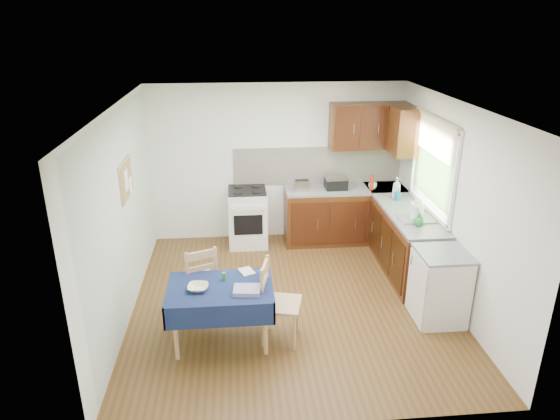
{
  "coord_description": "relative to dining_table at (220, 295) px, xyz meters",
  "views": [
    {
      "loc": [
        -0.65,
        -5.52,
        3.43
      ],
      "look_at": [
        -0.13,
        0.21,
        1.18
      ],
      "focal_mm": 32.0,
      "sensor_mm": 36.0,
      "label": 1
    }
  ],
  "objects": [
    {
      "name": "corkboard",
      "position": [
        -1.1,
        1.06,
        1.01
      ],
      "size": [
        0.04,
        0.62,
        0.47
      ],
      "color": "tan",
      "rests_on": "wall_left"
    },
    {
      "name": "dish_rack",
      "position": [
        2.58,
        1.18,
        0.34
      ],
      "size": [
        0.44,
        0.34,
        0.21
      ],
      "rotation": [
        0.0,
        0.0,
        -0.27
      ],
      "color": "gray",
      "rests_on": "worktop_right"
    },
    {
      "name": "worktop_corner",
      "position": [
        2.57,
        2.56,
        0.29
      ],
      "size": [
        0.6,
        0.6,
        0.04
      ],
      "primitive_type": "cube",
      "color": "slate",
      "rests_on": "base_cabinets"
    },
    {
      "name": "sandwich_press",
      "position": [
        1.76,
        2.54,
        0.41
      ],
      "size": [
        0.33,
        0.29,
        0.19
      ],
      "rotation": [
        0.0,
        0.0,
        0.1
      ],
      "color": "black",
      "rests_on": "worktop_back"
    },
    {
      "name": "ceiling",
      "position": [
        0.87,
        0.76,
        1.91
      ],
      "size": [
        4.0,
        4.2,
        0.02
      ],
      "primitive_type": "cube",
      "color": "white",
      "rests_on": "wall_back"
    },
    {
      "name": "stove",
      "position": [
        0.37,
        2.56,
        -0.13
      ],
      "size": [
        0.6,
        0.61,
        0.92
      ],
      "color": "white",
      "rests_on": "ground"
    },
    {
      "name": "toaster",
      "position": [
        1.22,
        2.49,
        0.4
      ],
      "size": [
        0.24,
        0.15,
        0.18
      ],
      "rotation": [
        0.0,
        0.0,
        0.02
      ],
      "color": "#B2B3B7",
      "rests_on": "worktop_back"
    },
    {
      "name": "soap_bottle_b",
      "position": [
        2.57,
        1.94,
        0.4
      ],
      "size": [
        0.09,
        0.09,
        0.18
      ],
      "primitive_type": "imported",
      "rotation": [
        0.0,
        0.0,
        1.77
      ],
      "color": "#1B64A2",
      "rests_on": "worktop_right"
    },
    {
      "name": "floor",
      "position": [
        0.87,
        0.76,
        -0.59
      ],
      "size": [
        4.2,
        4.2,
        0.0
      ],
      "primitive_type": "plane",
      "color": "#4C3414",
      "rests_on": "ground"
    },
    {
      "name": "sauce_bottle",
      "position": [
        2.3,
        2.41,
        0.43
      ],
      "size": [
        0.05,
        0.05,
        0.24
      ],
      "primitive_type": "cylinder",
      "color": "red",
      "rests_on": "worktop_back"
    },
    {
      "name": "plate_bowl",
      "position": [
        -0.23,
        -0.04,
        0.13
      ],
      "size": [
        0.24,
        0.24,
        0.05
      ],
      "primitive_type": "imported",
      "rotation": [
        0.0,
        0.0,
        -0.1
      ],
      "color": "beige",
      "rests_on": "dining_table"
    },
    {
      "name": "wall_right",
      "position": [
        2.87,
        0.76,
        0.66
      ],
      "size": [
        0.02,
        4.2,
        2.5
      ],
      "primitive_type": "cube",
      "color": "white",
      "rests_on": "ground"
    },
    {
      "name": "worktop_back",
      "position": [
        1.92,
        2.56,
        0.29
      ],
      "size": [
        1.9,
        0.6,
        0.04
      ],
      "primitive_type": "cube",
      "color": "slate",
      "rests_on": "base_cabinets"
    },
    {
      "name": "base_cabinets",
      "position": [
        2.23,
        2.02,
        -0.16
      ],
      "size": [
        1.9,
        2.3,
        0.86
      ],
      "color": "#351B09",
      "rests_on": "ground"
    },
    {
      "name": "dining_table",
      "position": [
        0.0,
        0.0,
        0.0
      ],
      "size": [
        1.15,
        0.78,
        0.69
      ],
      "rotation": [
        0.0,
        0.0,
        -0.09
      ],
      "color": "#0F173C",
      "rests_on": "ground"
    },
    {
      "name": "splashback",
      "position": [
        1.52,
        2.84,
        0.61
      ],
      "size": [
        2.7,
        0.02,
        0.6
      ],
      "primitive_type": "cube",
      "color": "white",
      "rests_on": "wall_back"
    },
    {
      "name": "soap_bottle_a",
      "position": [
        2.57,
        2.03,
        0.47
      ],
      "size": [
        0.17,
        0.17,
        0.32
      ],
      "primitive_type": "imported",
      "rotation": [
        0.0,
        0.0,
        0.52
      ],
      "color": "white",
      "rests_on": "worktop_right"
    },
    {
      "name": "book",
      "position": [
        0.23,
        0.28,
        0.11
      ],
      "size": [
        0.21,
        0.24,
        0.02
      ],
      "primitive_type": "imported",
      "rotation": [
        0.0,
        0.0,
        0.37
      ],
      "color": "white",
      "rests_on": "dining_table"
    },
    {
      "name": "kettle",
      "position": [
        2.59,
        1.2,
        0.44
      ],
      "size": [
        0.17,
        0.17,
        0.29
      ],
      "color": "white",
      "rests_on": "worktop_right"
    },
    {
      "name": "tea_towel",
      "position": [
        0.29,
        -0.14,
        0.13
      ],
      "size": [
        0.3,
        0.25,
        0.05
      ],
      "primitive_type": "cube",
      "rotation": [
        0.0,
        0.0,
        -0.1
      ],
      "color": "navy",
      "rests_on": "dining_table"
    },
    {
      "name": "worktop_right",
      "position": [
        2.57,
        1.41,
        0.29
      ],
      "size": [
        0.6,
        1.7,
        0.04
      ],
      "primitive_type": "cube",
      "color": "slate",
      "rests_on": "base_cabinets"
    },
    {
      "name": "chair_near",
      "position": [
        0.62,
        -0.02,
        -0.08
      ],
      "size": [
        0.51,
        0.51,
        0.96
      ],
      "rotation": [
        0.0,
        0.0,
        1.33
      ],
      "color": "tan",
      "rests_on": "ground"
    },
    {
      "name": "window",
      "position": [
        2.84,
        1.46,
        1.06
      ],
      "size": [
        0.04,
        1.48,
        1.26
      ],
      "color": "#2D5121",
      "rests_on": "wall_right"
    },
    {
      "name": "soap_bottle_c",
      "position": [
        2.53,
        0.98,
        0.4
      ],
      "size": [
        0.13,
        0.13,
        0.17
      ],
      "primitive_type": "imported",
      "rotation": [
        0.0,
        0.0,
        3.18
      ],
      "color": "#227E2B",
      "rests_on": "worktop_right"
    },
    {
      "name": "yellow_packet",
      "position": [
        1.83,
        2.69,
        0.39
      ],
      "size": [
        0.13,
        0.11,
        0.15
      ],
      "primitive_type": "cube",
      "rotation": [
        0.0,
        0.0,
        -0.37
      ],
      "color": "yellow",
      "rests_on": "worktop_back"
    },
    {
      "name": "wall_back",
      "position": [
        0.87,
        2.86,
        0.66
      ],
      "size": [
        4.0,
        0.02,
        2.5
      ],
      "primitive_type": "cube",
      "color": "white",
      "rests_on": "ground"
    },
    {
      "name": "wall_front",
      "position": [
        0.87,
        -1.34,
        0.66
      ],
      "size": [
        4.0,
        0.02,
        2.5
      ],
      "primitive_type": "cube",
      "color": "white",
      "rests_on": "ground"
    },
    {
      "name": "wall_left",
      "position": [
        -1.13,
        0.76,
        0.66
      ],
      "size": [
        0.02,
        4.2,
        2.5
      ],
      "primitive_type": "cube",
      "color": "silver",
      "rests_on": "ground"
    },
    {
      "name": "upper_cabinets",
      "position": [
        2.4,
        2.56,
        1.26
      ],
      "size": [
        1.2,
        0.85,
        0.7
      ],
      "color": "#351B09",
      "rests_on": "wall_back"
    },
    {
      "name": "cup",
      "position": [
        2.33,
        2.47,
        0.37
      ],
      "size": [
        0.15,
        0.15,
        0.1
      ],
      "primitive_type": "imported",
      "rotation": [
        0.0,
        0.0,
        0.19
      ],
      "color": "white",
      "rests_on": "worktop_back"
    },
    {
      "name": "spice_jar",
      "position": [
        0.04,
        0.15,
        0.15
      ],
      "size": [
        0.04,
        0.04,
        0.09
      ],
      "primitive_type": "cylinder",
      "color": "#268E2A",
      "rests_on": "dining_table"
    },
    {
      "name": "fridge",
      "position": [
        2.57,
        0.21,
        -0.14
      ],
      "size": [
        0.58,
        0.6,
        0.89
      ],
      "color": "white",
      "rests_on": "ground"
    },
    {
      "name": "chair_far",
      "position": [
        -0.27,
        0.53,
        -0.08
      ],
      "size": [
        0.54,
        0.54,
        0.95
      ],
      "rotation": [
        0.0,
        0.0,
        3.52
      ],
      "color": "tan",
      "rests_on": "ground"
    }
  ]
}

